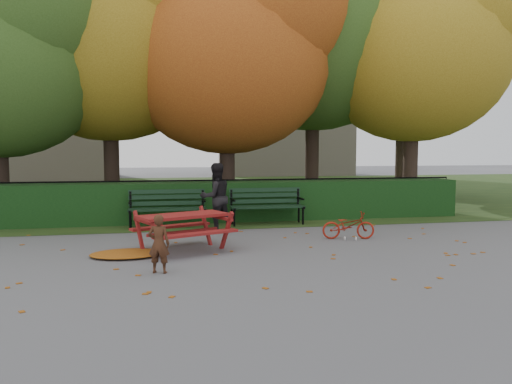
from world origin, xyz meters
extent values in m
plane|color=slate|center=(0.00, 0.00, 0.00)|extent=(90.00, 90.00, 0.00)
plane|color=#1D3614|center=(0.00, 14.00, 0.01)|extent=(90.00, 90.00, 0.00)
cube|color=tan|center=(-9.00, 26.00, 7.50)|extent=(10.00, 7.00, 15.00)
cube|color=tan|center=(8.00, 28.00, 6.00)|extent=(9.00, 6.00, 12.00)
cube|color=black|center=(0.00, 4.50, 0.50)|extent=(13.00, 0.90, 1.00)
cube|color=black|center=(0.00, 5.30, 0.08)|extent=(14.00, 0.04, 0.04)
cube|color=black|center=(0.00, 5.30, 1.00)|extent=(14.00, 0.04, 0.04)
cylinder|color=black|center=(-3.00, 5.30, 0.50)|extent=(0.03, 0.03, 1.00)
cylinder|color=black|center=(0.00, 5.30, 0.50)|extent=(0.03, 0.03, 1.00)
cylinder|color=black|center=(3.00, 5.30, 0.50)|extent=(0.03, 0.03, 1.00)
cylinder|color=black|center=(6.50, 5.30, 0.50)|extent=(0.03, 0.03, 1.00)
cylinder|color=black|center=(-5.50, 5.80, 1.31)|extent=(0.44, 0.44, 2.62)
sphere|color=#33521A|center=(-4.52, 5.10, 5.38)|extent=(4.20, 4.20, 4.20)
cylinder|color=black|center=(-2.80, 7.00, 1.57)|extent=(0.44, 0.44, 3.15)
ellipsoid|color=#8B6613|center=(-2.80, 7.00, 4.95)|extent=(6.40, 6.40, 5.76)
cylinder|color=black|center=(0.50, 6.20, 1.40)|extent=(0.44, 0.44, 2.80)
ellipsoid|color=#903512|center=(0.50, 6.20, 4.40)|extent=(6.00, 6.00, 5.40)
sphere|color=#903512|center=(1.55, 5.45, 5.75)|extent=(4.50, 4.50, 4.50)
cylinder|color=black|center=(3.50, 7.50, 1.75)|extent=(0.44, 0.44, 3.50)
ellipsoid|color=#33521A|center=(3.50, 7.50, 5.50)|extent=(6.80, 6.80, 6.12)
cylinder|color=black|center=(6.20, 6.00, 1.49)|extent=(0.44, 0.44, 2.97)
ellipsoid|color=#8B6613|center=(6.20, 6.00, 4.68)|extent=(5.80, 5.80, 5.22)
sphere|color=#8B6613|center=(7.21, 5.28, 5.98)|extent=(4.35, 4.35, 4.35)
cylinder|color=black|center=(8.00, 10.00, 1.57)|extent=(0.44, 0.44, 3.15)
ellipsoid|color=#33521A|center=(8.00, 10.00, 4.95)|extent=(6.00, 6.00, 5.40)
sphere|color=#33521A|center=(9.05, 9.25, 6.30)|extent=(4.50, 4.50, 4.50)
cube|color=black|center=(-1.30, 3.42, 0.44)|extent=(1.80, 0.12, 0.04)
cube|color=black|center=(-1.30, 3.60, 0.44)|extent=(1.80, 0.12, 0.04)
cube|color=black|center=(-1.30, 3.78, 0.44)|extent=(1.80, 0.12, 0.04)
cube|color=black|center=(-1.30, 3.87, 0.55)|extent=(1.80, 0.05, 0.10)
cube|color=black|center=(-1.30, 3.87, 0.70)|extent=(1.80, 0.05, 0.10)
cube|color=black|center=(-1.30, 3.87, 0.83)|extent=(1.80, 0.05, 0.10)
cube|color=black|center=(-2.15, 3.60, 0.42)|extent=(0.05, 0.55, 0.06)
cube|color=black|center=(-2.15, 3.87, 0.65)|extent=(0.05, 0.05, 0.41)
cylinder|color=black|center=(-2.15, 3.42, 0.22)|extent=(0.05, 0.05, 0.44)
cylinder|color=black|center=(-2.15, 3.78, 0.22)|extent=(0.05, 0.05, 0.44)
cube|color=black|center=(-2.15, 3.62, 0.62)|extent=(0.05, 0.45, 0.04)
cube|color=black|center=(-0.45, 3.60, 0.42)|extent=(0.05, 0.55, 0.06)
cube|color=black|center=(-0.45, 3.87, 0.65)|extent=(0.05, 0.05, 0.41)
cylinder|color=black|center=(-0.45, 3.42, 0.22)|extent=(0.05, 0.05, 0.44)
cylinder|color=black|center=(-0.45, 3.78, 0.22)|extent=(0.05, 0.05, 0.44)
cube|color=black|center=(-0.45, 3.62, 0.62)|extent=(0.05, 0.45, 0.04)
cube|color=black|center=(1.10, 3.42, 0.44)|extent=(1.80, 0.12, 0.04)
cube|color=black|center=(1.10, 3.60, 0.44)|extent=(1.80, 0.12, 0.04)
cube|color=black|center=(1.10, 3.78, 0.44)|extent=(1.80, 0.12, 0.04)
cube|color=black|center=(1.10, 3.87, 0.55)|extent=(1.80, 0.05, 0.10)
cube|color=black|center=(1.10, 3.87, 0.70)|extent=(1.80, 0.05, 0.10)
cube|color=black|center=(1.10, 3.87, 0.83)|extent=(1.80, 0.05, 0.10)
cube|color=black|center=(0.25, 3.60, 0.42)|extent=(0.05, 0.55, 0.06)
cube|color=black|center=(0.25, 3.87, 0.65)|extent=(0.05, 0.05, 0.41)
cylinder|color=black|center=(0.25, 3.42, 0.22)|extent=(0.05, 0.05, 0.44)
cylinder|color=black|center=(0.25, 3.78, 0.22)|extent=(0.05, 0.05, 0.44)
cube|color=black|center=(0.25, 3.62, 0.62)|extent=(0.05, 0.45, 0.04)
cube|color=black|center=(1.95, 3.60, 0.42)|extent=(0.05, 0.55, 0.06)
cube|color=black|center=(1.95, 3.87, 0.65)|extent=(0.05, 0.05, 0.41)
cylinder|color=black|center=(1.95, 3.42, 0.22)|extent=(0.05, 0.05, 0.44)
cylinder|color=black|center=(1.95, 3.78, 0.22)|extent=(0.05, 0.05, 0.44)
cube|color=black|center=(1.95, 3.62, 0.62)|extent=(0.05, 0.45, 0.04)
cube|color=maroon|center=(-1.11, 0.81, 0.64)|extent=(1.69, 1.21, 0.05)
cube|color=maroon|center=(-0.90, 0.33, 0.38)|extent=(1.52, 0.81, 0.04)
cube|color=maroon|center=(-1.31, 1.29, 0.38)|extent=(1.52, 0.81, 0.04)
cube|color=maroon|center=(-1.58, 0.18, 0.35)|extent=(0.22, 0.43, 0.76)
cube|color=maroon|center=(-1.88, 0.90, 0.35)|extent=(0.22, 0.43, 0.76)
cube|color=maroon|center=(-1.73, 0.54, 0.57)|extent=(0.50, 1.10, 0.05)
cube|color=maroon|center=(-0.33, 0.71, 0.35)|extent=(0.22, 0.43, 0.76)
cube|color=maroon|center=(-0.63, 1.43, 0.35)|extent=(0.22, 0.43, 0.76)
cube|color=maroon|center=(-0.48, 1.07, 0.57)|extent=(0.50, 1.10, 0.05)
cube|color=maroon|center=(-1.11, 0.81, 0.35)|extent=(1.30, 0.59, 0.05)
ellipsoid|color=maroon|center=(-2.09, 0.56, 0.04)|extent=(1.30, 0.95, 0.09)
imported|color=#452516|center=(-1.55, -0.76, 0.44)|extent=(0.37, 0.29, 0.88)
imported|color=black|center=(-0.25, 2.90, 0.77)|extent=(0.90, 0.80, 1.53)
imported|color=maroon|center=(2.28, 1.34, 0.28)|extent=(1.11, 0.57, 0.56)
camera|label=1|loc=(-1.62, -8.16, 1.82)|focal=35.00mm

